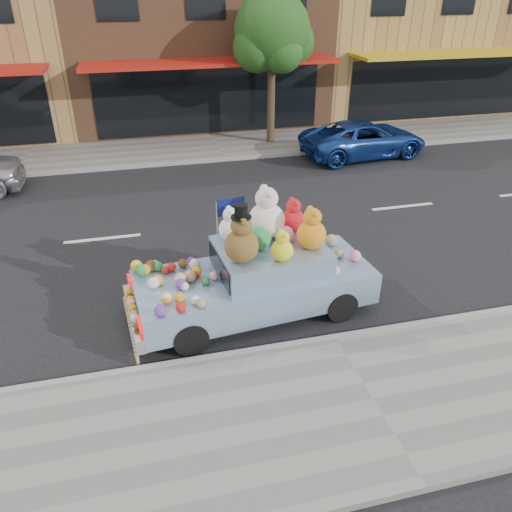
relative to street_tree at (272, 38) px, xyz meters
name	(u,v)px	position (x,y,z in m)	size (l,w,h in m)	color
ground	(262,222)	(-2.03, -6.55, -3.69)	(120.00, 120.00, 0.00)	black
near_sidewalk	(373,402)	(-2.03, -13.05, -3.63)	(60.00, 3.00, 0.12)	gray
far_sidewalk	(218,146)	(-2.03, -0.05, -3.63)	(60.00, 3.00, 0.12)	gray
near_kerb	(335,339)	(-2.03, -11.55, -3.63)	(60.00, 0.12, 0.13)	gray
far_kerb	(226,159)	(-2.03, -1.55, -3.63)	(60.00, 0.12, 0.13)	gray
storefront_mid	(192,27)	(-2.03, 5.42, -0.05)	(10.00, 9.80, 7.30)	brown
storefront_right	(405,22)	(7.97, 5.42, -0.05)	(10.00, 9.80, 7.30)	#A88346
street_tree	(272,38)	(0.00, 0.00, 0.00)	(3.00, 2.70, 5.22)	#38281C
car_blue	(364,139)	(2.75, -2.17, -3.08)	(2.03, 4.40, 1.22)	#1A3D94
art_car	(256,273)	(-3.12, -10.30, -2.86)	(4.63, 2.15, 2.39)	black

